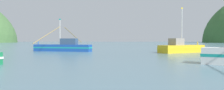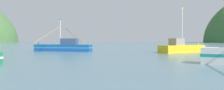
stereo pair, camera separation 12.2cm
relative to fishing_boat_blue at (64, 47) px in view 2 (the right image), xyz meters
The scene contains 2 objects.
fishing_boat_blue is the anchor object (origin of this frame).
fishing_boat_yellow 20.27m from the fishing_boat_blue, 22.38° to the right, with size 8.47×4.99×7.20m.
Camera 2 is at (-7.70, 2.09, 2.01)m, focal length 36.72 mm.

